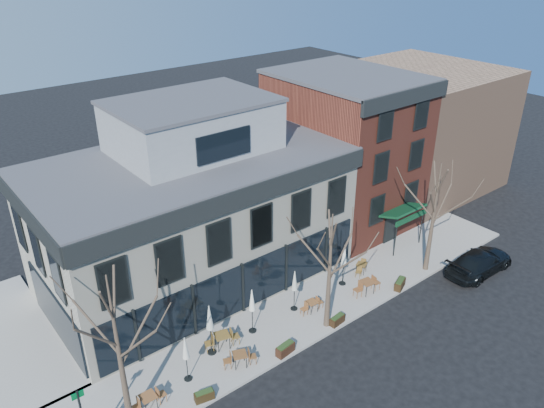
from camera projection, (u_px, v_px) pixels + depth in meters
ground at (242, 314)px, 30.84m from camera, size 120.00×120.00×0.00m
sidewalk_front at (309, 309)px, 31.12m from camera, size 33.50×4.70×0.15m
sidewalk_side at (9, 340)px, 28.70m from camera, size 4.50×12.00×0.15m
corner_building at (193, 210)px, 32.28m from camera, size 18.39×10.39×11.10m
red_brick_building at (344, 149)px, 39.03m from camera, size 8.20×11.78×11.18m
bg_building at (416, 127)px, 45.61m from camera, size 12.00×12.00×10.00m
tree_corner at (119, 352)px, 21.95m from camera, size 3.93×3.98×7.92m
tree_mid at (330, 271)px, 28.09m from camera, size 3.50×3.55×7.04m
tree_right at (434, 217)px, 33.02m from camera, size 3.72×3.77×7.48m
parked_sedan at (480, 262)px, 34.35m from camera, size 5.36×2.25×1.55m
cafe_set_0 at (149, 400)px, 24.27m from camera, size 1.74×0.71×0.92m
cafe_set_1 at (222, 339)px, 27.89m from camera, size 1.97×0.98×1.01m
cafe_set_2 at (240, 358)px, 26.71m from camera, size 1.76×1.10×0.91m
cafe_set_3 at (312, 305)px, 30.64m from camera, size 1.57×0.66×0.82m
cafe_set_4 at (367, 286)px, 32.17m from camera, size 1.98×0.87×1.02m
cafe_set_5 at (361, 267)px, 34.18m from camera, size 1.56×1.00×0.81m
umbrella_0 at (185, 350)px, 25.25m from camera, size 0.42×0.42×2.62m
umbrella_1 at (210, 320)px, 26.77m from camera, size 0.49×0.49×3.05m
umbrella_2 at (252, 302)px, 28.37m from camera, size 0.45×0.45×2.78m
umbrella_3 at (295, 283)px, 30.15m from camera, size 0.42×0.42×2.65m
umbrella_4 at (344, 257)px, 32.35m from camera, size 0.45×0.45×2.83m
planter_0 at (204, 396)px, 24.81m from camera, size 0.99×0.56×0.52m
planter_1 at (285, 349)px, 27.56m from camera, size 1.12×0.56×0.60m
planter_2 at (337, 320)px, 29.71m from camera, size 0.99×0.48×0.54m
planter_3 at (400, 284)px, 32.74m from camera, size 1.15×0.80×0.60m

